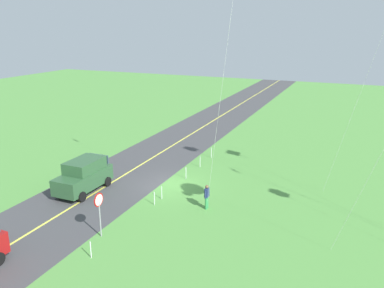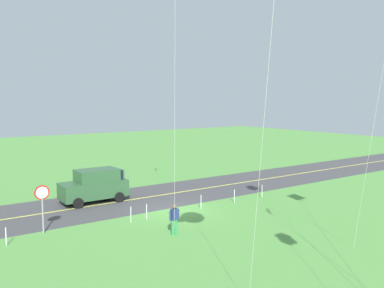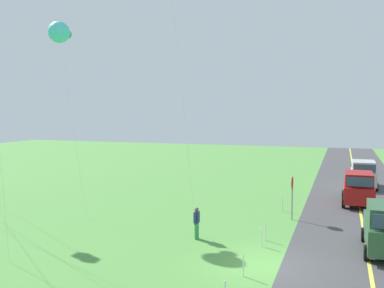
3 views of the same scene
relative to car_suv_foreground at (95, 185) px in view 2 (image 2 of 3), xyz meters
name	(u,v)px [view 2 (image 2 of 3)]	position (x,y,z in m)	size (l,w,h in m)	color
ground_plane	(174,211)	(-3.32, 4.86, -1.20)	(120.00, 120.00, 0.10)	#549342
asphalt_road	(144,198)	(-3.32, 0.86, -1.15)	(120.00, 7.00, 0.00)	#424244
road_centre_stripe	(144,198)	(-3.32, 0.86, -1.15)	(120.00, 0.16, 0.00)	#E5E04C
car_suv_foreground	(95,185)	(0.00, 0.00, 0.00)	(4.40, 2.12, 2.24)	#2D5633
stop_sign	(42,200)	(4.70, 4.76, 0.65)	(0.76, 0.08, 2.56)	gray
person_adult_near	(174,219)	(-0.77, 8.84, -0.29)	(0.58, 0.22, 1.60)	#338C4C
fence_post_0	(262,191)	(-10.28, 5.56, -0.70)	(0.05, 0.05, 0.90)	silver
fence_post_1	(234,196)	(-7.68, 5.56, -0.70)	(0.05, 0.05, 0.90)	silver
fence_post_2	(201,202)	(-4.88, 5.56, -0.70)	(0.05, 0.05, 0.90)	silver
fence_post_3	(147,212)	(-0.95, 5.56, -0.70)	(0.05, 0.05, 0.90)	silver
fence_post_4	(131,214)	(0.07, 5.56, -0.70)	(0.05, 0.05, 0.90)	silver
fence_post_5	(6,237)	(6.64, 5.56, -0.70)	(0.05, 0.05, 0.90)	silver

